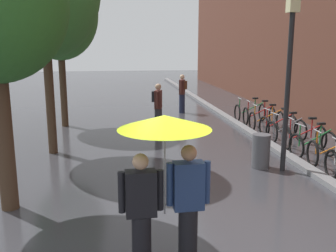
{
  "coord_description": "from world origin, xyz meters",
  "views": [
    {
      "loc": [
        -1.42,
        -5.1,
        3.01
      ],
      "look_at": [
        -0.32,
        2.56,
        1.35
      ],
      "focal_mm": 40.77,
      "sensor_mm": 36.0,
      "label": 1
    }
  ],
  "objects": [
    {
      "name": "parked_bicycle_6",
      "position": [
        3.91,
        7.49,
        0.38
      ],
      "size": [
        1.11,
        0.75,
        0.96
      ],
      "color": "black",
      "rests_on": "ground"
    },
    {
      "name": "parked_bicycle_4",
      "position": [
        3.89,
        5.85,
        0.38
      ],
      "size": [
        1.16,
        0.83,
        0.96
      ],
      "color": "black",
      "rests_on": "ground"
    },
    {
      "name": "parked_bicycle_1",
      "position": [
        3.94,
        3.33,
        0.38
      ],
      "size": [
        1.15,
        0.82,
        0.96
      ],
      "color": "black",
      "rests_on": "ground"
    },
    {
      "name": "parked_bicycle_7",
      "position": [
        4.02,
        8.45,
        0.38
      ],
      "size": [
        1.13,
        0.78,
        0.96
      ],
      "color": "black",
      "rests_on": "ground"
    },
    {
      "name": "street_tree_2",
      "position": [
        -3.25,
        9.36,
        4.06
      ],
      "size": [
        2.76,
        2.76,
        5.72
      ],
      "color": "#473323",
      "rests_on": "ground"
    },
    {
      "name": "parked_bicycle_2",
      "position": [
        3.87,
        4.18,
        0.38
      ],
      "size": [
        1.16,
        0.82,
        0.96
      ],
      "color": "black",
      "rests_on": "ground"
    },
    {
      "name": "pedestrian_walking_midground",
      "position": [
        1.62,
        11.49,
        0.91
      ],
      "size": [
        0.41,
        0.56,
        1.71
      ],
      "color": "#1E233D",
      "rests_on": "ground"
    },
    {
      "name": "parked_bicycle_5",
      "position": [
        3.99,
        6.66,
        0.38
      ],
      "size": [
        1.14,
        0.8,
        0.96
      ],
      "color": "black",
      "rests_on": "ground"
    },
    {
      "name": "ground_plane",
      "position": [
        0.0,
        0.0,
        0.0
      ],
      "size": [
        80.0,
        80.0,
        0.0
      ],
      "primitive_type": "plane",
      "color": "#38383D"
    },
    {
      "name": "couple_under_umbrella",
      "position": [
        -0.79,
        -0.43,
        1.46
      ],
      "size": [
        1.22,
        1.21,
        2.14
      ],
      "color": "black",
      "rests_on": "ground"
    },
    {
      "name": "street_lamp_post",
      "position": [
        2.6,
        3.26,
        2.37
      ],
      "size": [
        0.24,
        0.24,
        4.03
      ],
      "color": "black",
      "rests_on": "ground"
    },
    {
      "name": "litter_bin",
      "position": [
        2.15,
        3.56,
        0.42
      ],
      "size": [
        0.44,
        0.44,
        0.85
      ],
      "primitive_type": "cylinder",
      "color": "#4C4C51",
      "rests_on": "ground"
    },
    {
      "name": "pedestrian_walking_far",
      "position": [
        0.1,
        7.88,
        0.9
      ],
      "size": [
        0.4,
        0.57,
        1.69
      ],
      "color": "#2D2D33",
      "rests_on": "ground"
    },
    {
      "name": "parked_bicycle_3",
      "position": [
        4.04,
        4.98,
        0.38
      ],
      "size": [
        1.14,
        0.79,
        0.96
      ],
      "color": "black",
      "rests_on": "ground"
    },
    {
      "name": "kerb_strip",
      "position": [
        3.2,
        10.0,
        0.06
      ],
      "size": [
        0.3,
        36.0,
        0.12
      ],
      "primitive_type": "cube",
      "color": "slate",
      "rests_on": "ground"
    },
    {
      "name": "parked_bicycle_8",
      "position": [
        3.92,
        9.18,
        0.38
      ],
      "size": [
        1.09,
        0.71,
        0.96
      ],
      "color": "black",
      "rests_on": "ground"
    }
  ]
}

